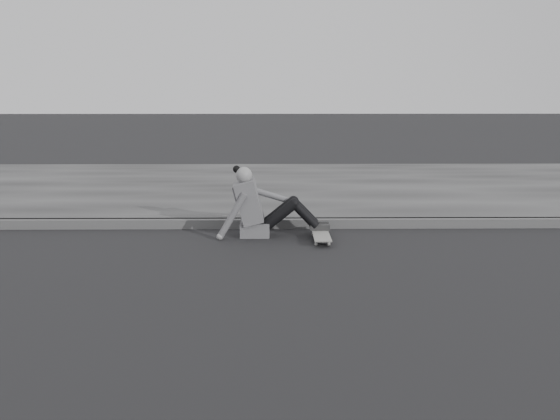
# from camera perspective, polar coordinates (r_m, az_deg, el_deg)

# --- Properties ---
(ground) EXTENTS (80.00, 80.00, 0.00)m
(ground) POSITION_cam_1_polar(r_m,az_deg,el_deg) (5.88, 13.81, -7.08)
(ground) COLOR black
(ground) RESTS_ON ground
(curb) EXTENTS (24.00, 0.16, 0.12)m
(curb) POSITION_cam_1_polar(r_m,az_deg,el_deg) (8.30, 9.45, -1.18)
(curb) COLOR #4A4A4A
(curb) RESTS_ON ground
(sidewalk) EXTENTS (24.00, 6.00, 0.12)m
(sidewalk) POSITION_cam_1_polar(r_m,az_deg,el_deg) (11.24, 6.78, 2.08)
(sidewalk) COLOR #3A3A3A
(sidewalk) RESTS_ON ground
(skateboard) EXTENTS (0.20, 0.78, 0.09)m
(skateboard) POSITION_cam_1_polar(r_m,az_deg,el_deg) (7.52, 3.76, -2.25)
(skateboard) COLOR #A0A09B
(skateboard) RESTS_ON ground
(seated_woman) EXTENTS (1.38, 0.46, 0.88)m
(seated_woman) POSITION_cam_1_polar(r_m,az_deg,el_deg) (7.68, -1.83, 0.26)
(seated_woman) COLOR #59585B
(seated_woman) RESTS_ON ground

